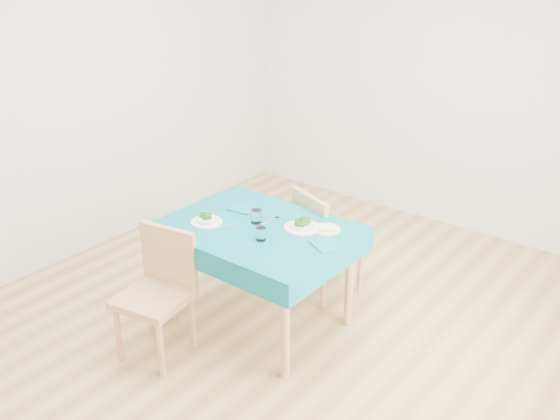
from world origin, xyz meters
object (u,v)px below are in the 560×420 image
Objects in this scene: chair_near at (152,285)px; bowl_near at (207,218)px; chair_far at (330,230)px; side_plate at (327,229)px; table at (259,276)px; bowl_far at (302,223)px.

chair_near is 0.60m from bowl_near.
chair_far is 0.53m from side_plate.
table is 5.11× the size of bowl_far.
side_plate is (0.39, 0.25, 0.38)m from table.
bowl_far reaches higher than table.
chair_far is at bearing 77.42° from table.
chair_near is at bearing -122.28° from bowl_far.
side_plate reaches higher than table.
chair_far is 5.63× the size of side_plate.
chair_near reaches higher than table.
chair_far is (0.44, 1.36, 0.00)m from chair_near.
side_plate is (0.71, 0.41, -0.03)m from bowl_near.
side_plate is at bearing 140.71° from chair_far.
chair_far is at bearing 101.23° from bowl_far.
bowl_near is at bearing 81.14° from chair_far.
bowl_near is at bearing -149.78° from bowl_far.
chair_near is 0.99× the size of chair_far.
side_plate is (0.69, 0.94, 0.24)m from chair_near.
bowl_near is 1.15× the size of side_plate.
bowl_far reaches higher than side_plate.
table is 6.60× the size of side_plate.
bowl_far is at bearing 33.78° from table.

